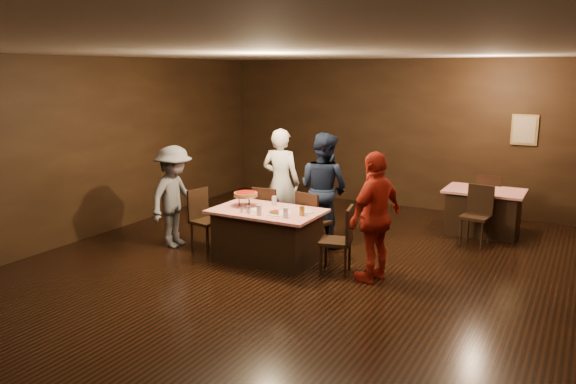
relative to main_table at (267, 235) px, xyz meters
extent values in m
plane|color=black|center=(0.76, -0.69, -0.39)|extent=(10.00, 10.00, 0.00)
cube|color=silver|center=(0.76, -0.69, 2.62)|extent=(8.00, 10.00, 0.04)
cube|color=black|center=(0.76, 4.31, 1.11)|extent=(8.00, 0.04, 3.00)
cube|color=black|center=(-3.24, -0.69, 1.11)|extent=(0.04, 10.00, 3.00)
cube|color=tan|center=(2.96, 4.28, 1.31)|extent=(0.46, 0.03, 0.56)
cube|color=beige|center=(2.96, 4.26, 1.31)|extent=(0.38, 0.01, 0.48)
cube|color=red|center=(0.00, 0.00, 0.00)|extent=(1.60, 1.00, 0.77)
cube|color=#AD0B0C|center=(2.54, 3.01, 0.00)|extent=(1.30, 0.90, 0.77)
cube|color=black|center=(-0.40, 0.75, 0.09)|extent=(0.44, 0.44, 0.95)
cube|color=black|center=(0.40, 0.75, 0.09)|extent=(0.49, 0.49, 0.95)
cube|color=black|center=(-1.10, 0.00, 0.09)|extent=(0.48, 0.48, 0.95)
cube|color=black|center=(1.10, 0.00, 0.09)|extent=(0.50, 0.50, 0.95)
cube|color=black|center=(2.54, 2.31, 0.09)|extent=(0.47, 0.47, 0.95)
cube|color=black|center=(2.54, 3.61, 0.09)|extent=(0.43, 0.43, 0.95)
imported|color=white|center=(-0.49, 1.27, 0.53)|extent=(0.70, 0.49, 1.83)
imported|color=#131C32|center=(0.37, 1.14, 0.52)|extent=(1.01, 0.86, 1.81)
imported|color=slate|center=(-1.65, -0.09, 0.42)|extent=(0.64, 1.07, 1.62)
imported|color=#AA2113|center=(1.66, 0.01, 0.49)|extent=(0.69, 1.10, 1.75)
cylinder|color=black|center=(-0.40, 0.15, 0.46)|extent=(0.01, 0.01, 0.15)
cylinder|color=black|center=(-0.49, 0.00, 0.46)|extent=(0.01, 0.01, 0.15)
cylinder|color=black|center=(-0.31, 0.00, 0.46)|extent=(0.01, 0.01, 0.15)
cylinder|color=silver|center=(-0.40, 0.05, 0.54)|extent=(0.38, 0.38, 0.01)
cylinder|color=#B27233|center=(-0.40, 0.05, 0.57)|extent=(0.35, 0.35, 0.05)
cylinder|color=#A5140C|center=(-0.40, 0.05, 0.60)|extent=(0.30, 0.30, 0.01)
cylinder|color=white|center=(0.25, -0.18, 0.39)|extent=(0.25, 0.25, 0.01)
cylinder|color=#B27233|center=(0.25, -0.18, 0.42)|extent=(0.18, 0.18, 0.04)
cylinder|color=#A5140C|center=(0.25, -0.18, 0.44)|extent=(0.14, 0.14, 0.01)
cylinder|color=white|center=(0.55, 0.15, 0.39)|extent=(0.25, 0.25, 0.01)
cylinder|color=silver|center=(0.05, -0.30, 0.46)|extent=(0.08, 0.08, 0.14)
cylinder|color=silver|center=(0.45, -0.25, 0.46)|extent=(0.08, 0.08, 0.14)
cylinder|color=#BF7F26|center=(0.60, -0.05, 0.46)|extent=(0.08, 0.08, 0.14)
cylinder|color=silver|center=(-0.05, 0.30, 0.46)|extent=(0.08, 0.08, 0.14)
cylinder|color=silver|center=(-0.18, -0.25, 0.43)|extent=(0.04, 0.04, 0.08)
cylinder|color=silver|center=(-0.18, -0.25, 0.47)|extent=(0.05, 0.05, 0.02)
cylinder|color=silver|center=(-0.12, -0.30, 0.43)|extent=(0.04, 0.04, 0.08)
cylinder|color=silver|center=(-0.12, -0.30, 0.47)|extent=(0.05, 0.05, 0.02)
cylinder|color=silver|center=(-0.24, -0.30, 0.43)|extent=(0.04, 0.04, 0.08)
cylinder|color=silver|center=(-0.24, -0.30, 0.47)|extent=(0.05, 0.05, 0.02)
cube|color=white|center=(0.30, 0.00, 0.39)|extent=(0.19, 0.19, 0.01)
cube|color=white|center=(-0.15, -0.05, 0.39)|extent=(0.21, 0.21, 0.01)
camera|label=1|loc=(4.09, -6.83, 2.37)|focal=35.00mm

